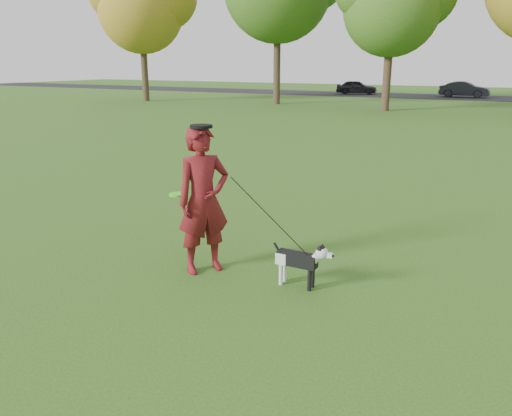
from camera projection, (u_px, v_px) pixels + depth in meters
The scene contains 7 objects.
ground at pixel (225, 277), 6.90m from camera, with size 120.00×120.00×0.00m, color #285116.
road at pixel (476, 98), 40.91m from camera, with size 120.00×7.00×0.02m, color black.
man at pixel (203, 200), 6.87m from camera, with size 0.75×0.49×2.06m, color #540C1B.
dog at pixel (302, 259), 6.50m from camera, with size 0.85×0.17×0.65m.
car_left at pixel (357, 87), 45.23m from camera, with size 1.46×3.63×1.24m, color black.
car_mid at pixel (464, 89), 41.16m from camera, with size 1.35×3.88×1.28m, color black.
man_held_items at pixel (268, 215), 6.47m from camera, with size 2.06×0.34×1.64m.
Camera 1 is at (3.32, -5.43, 2.87)m, focal length 35.00 mm.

